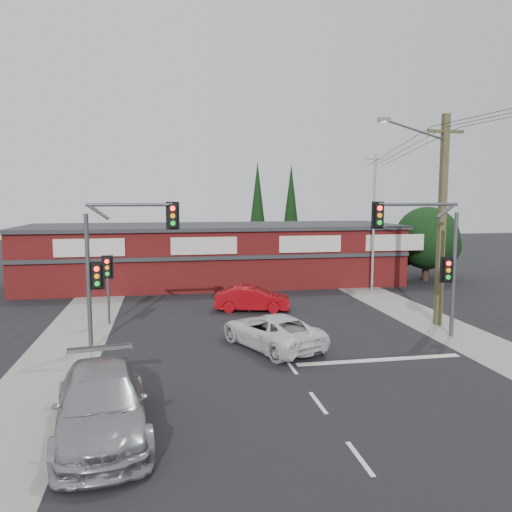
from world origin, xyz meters
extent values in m
plane|color=black|center=(0.00, 0.00, 0.00)|extent=(120.00, 120.00, 0.00)
cube|color=black|center=(0.00, 5.00, 0.01)|extent=(14.00, 70.00, 0.01)
cube|color=gray|center=(-8.50, 5.00, 0.01)|extent=(3.00, 70.00, 0.02)
cube|color=gray|center=(8.50, 5.00, 0.01)|extent=(3.00, 70.00, 0.02)
cube|color=silver|center=(3.50, -1.50, 0.01)|extent=(6.50, 0.35, 0.01)
imported|color=silver|center=(-0.21, 0.83, 0.70)|extent=(4.15, 5.56, 1.40)
imported|color=#979A9C|center=(-6.13, -5.81, 0.82)|extent=(2.98, 5.88, 1.64)
imported|color=maroon|center=(0.17, 7.56, 0.67)|extent=(4.27, 2.26, 1.34)
cube|color=silver|center=(0.00, -8.19, 0.01)|extent=(0.12, 1.60, 0.01)
cube|color=silver|center=(0.00, -4.91, 0.01)|extent=(0.12, 1.60, 0.01)
cube|color=silver|center=(0.00, -1.64, 0.01)|extent=(0.12, 1.60, 0.01)
cube|color=silver|center=(0.00, 1.63, 0.01)|extent=(0.12, 1.60, 0.01)
cube|color=silver|center=(0.00, 4.90, 0.01)|extent=(0.12, 1.60, 0.01)
cube|color=silver|center=(0.00, 8.17, 0.01)|extent=(0.12, 1.60, 0.01)
cube|color=silver|center=(0.00, 11.44, 0.01)|extent=(0.12, 1.60, 0.01)
cube|color=silver|center=(0.00, 14.71, 0.01)|extent=(0.12, 1.60, 0.01)
cube|color=silver|center=(0.00, 17.99, 0.01)|extent=(0.12, 1.60, 0.01)
cube|color=silver|center=(0.00, 21.26, 0.01)|extent=(0.12, 1.60, 0.01)
cube|color=silver|center=(0.00, 24.53, 0.01)|extent=(0.12, 1.60, 0.01)
cube|color=#460E0E|center=(-1.00, 17.00, 2.00)|extent=(26.00, 8.00, 4.00)
cube|color=#2D2D30|center=(-1.00, 17.00, 4.10)|extent=(26.40, 8.40, 0.25)
cube|color=beige|center=(-9.00, 12.95, 3.10)|extent=(4.20, 0.12, 1.10)
cube|color=beige|center=(-2.00, 12.95, 3.10)|extent=(4.20, 0.12, 1.10)
cube|color=beige|center=(5.00, 12.95, 3.10)|extent=(4.20, 0.12, 1.10)
cube|color=beige|center=(11.00, 12.95, 3.10)|extent=(4.20, 0.12, 1.10)
cube|color=#2D2D30|center=(-1.00, 12.90, 2.30)|extent=(26.00, 0.15, 0.25)
cylinder|color=#2D2116|center=(14.50, 15.00, 0.90)|extent=(0.50, 0.50, 1.80)
sphere|color=black|center=(14.50, 15.00, 3.20)|extent=(4.60, 4.60, 4.60)
sphere|color=black|center=(16.00, 16.00, 2.50)|extent=(3.40, 3.40, 3.40)
sphere|color=black|center=(13.20, 16.40, 2.30)|extent=(2.80, 2.80, 2.80)
cylinder|color=#2D2116|center=(3.50, 24.00, 1.00)|extent=(0.24, 0.24, 2.00)
cone|color=black|center=(3.50, 24.00, 5.50)|extent=(1.80, 1.80, 7.50)
cylinder|color=#2D2116|center=(7.00, 26.00, 1.00)|extent=(0.24, 0.24, 2.00)
cone|color=black|center=(7.00, 26.00, 5.50)|extent=(1.80, 1.80, 7.50)
cylinder|color=#47494C|center=(-7.50, 2.00, 2.75)|extent=(0.18, 0.18, 5.50)
cylinder|color=#47494C|center=(-5.80, 2.00, 5.85)|extent=(3.40, 0.14, 0.14)
cylinder|color=#47494C|center=(-6.99, 2.00, 5.55)|extent=(0.82, 0.14, 0.63)
cube|color=black|center=(-4.10, 2.00, 5.40)|extent=(0.32, 0.22, 0.95)
cube|color=black|center=(-4.10, 2.07, 5.40)|extent=(0.55, 0.04, 1.15)
cylinder|color=#FF0C07|center=(-4.10, 1.87, 5.70)|extent=(0.20, 0.06, 0.20)
cylinder|color=orange|center=(-4.10, 1.87, 5.40)|extent=(0.20, 0.06, 0.20)
cylinder|color=#0CE526|center=(-4.10, 1.87, 5.10)|extent=(0.20, 0.06, 0.20)
cube|color=black|center=(-7.15, 2.00, 3.00)|extent=(0.32, 0.22, 0.95)
cube|color=black|center=(-7.15, 2.07, 3.00)|extent=(0.55, 0.04, 1.15)
cylinder|color=#FF0C07|center=(-7.15, 1.87, 3.30)|extent=(0.20, 0.06, 0.20)
cylinder|color=orange|center=(-7.15, 1.87, 3.00)|extent=(0.20, 0.06, 0.20)
cylinder|color=#0CE526|center=(-7.15, 1.87, 2.70)|extent=(0.20, 0.06, 0.20)
cylinder|color=#47494C|center=(8.00, 1.00, 2.75)|extent=(0.18, 0.18, 5.50)
cylinder|color=#47494C|center=(6.20, 1.00, 5.85)|extent=(3.60, 0.14, 0.14)
cylinder|color=#47494C|center=(7.46, 1.00, 5.55)|extent=(0.82, 0.14, 0.63)
cube|color=black|center=(4.40, 1.00, 5.40)|extent=(0.32, 0.22, 0.95)
cube|color=black|center=(4.40, 1.07, 5.40)|extent=(0.55, 0.04, 1.15)
cylinder|color=#FF0C07|center=(4.40, 0.87, 5.70)|extent=(0.20, 0.06, 0.20)
cylinder|color=orange|center=(4.40, 0.87, 5.40)|extent=(0.20, 0.06, 0.20)
cylinder|color=#0CE526|center=(4.40, 0.87, 5.10)|extent=(0.20, 0.06, 0.20)
cube|color=black|center=(7.65, 1.00, 3.00)|extent=(0.32, 0.22, 0.95)
cube|color=black|center=(7.65, 1.07, 3.00)|extent=(0.55, 0.04, 1.15)
cylinder|color=#FF0C07|center=(7.65, 0.87, 3.30)|extent=(0.20, 0.06, 0.20)
cylinder|color=orange|center=(7.65, 0.87, 3.00)|extent=(0.20, 0.06, 0.20)
cylinder|color=#0CE526|center=(7.65, 0.87, 2.70)|extent=(0.20, 0.06, 0.20)
cylinder|color=#47494C|center=(-7.20, 6.00, 1.50)|extent=(0.12, 0.12, 3.00)
cube|color=black|center=(-7.20, 6.00, 2.80)|extent=(0.32, 0.22, 0.95)
cube|color=black|center=(-7.20, 6.07, 2.80)|extent=(0.55, 0.04, 1.15)
cylinder|color=#FF0C07|center=(-7.20, 5.87, 3.10)|extent=(0.20, 0.06, 0.20)
cylinder|color=orange|center=(-7.20, 5.87, 2.80)|extent=(0.20, 0.06, 0.20)
cylinder|color=#0CE526|center=(-7.20, 5.87, 2.50)|extent=(0.20, 0.06, 0.20)
cube|color=brown|center=(8.50, 3.00, 5.00)|extent=(0.30, 0.30, 10.00)
cube|color=brown|center=(8.50, 3.00, 9.20)|extent=(1.80, 0.14, 0.14)
cylinder|color=#47494C|center=(6.90, 2.85, 9.20)|extent=(3.23, 0.39, 0.89)
cube|color=slate|center=(5.30, 2.70, 9.60)|extent=(0.55, 0.25, 0.18)
cylinder|color=silver|center=(5.30, 2.70, 9.50)|extent=(0.28, 0.28, 0.05)
cylinder|color=gray|center=(9.00, 12.00, 4.50)|extent=(0.16, 0.16, 9.00)
cube|color=gray|center=(9.00, 12.00, 8.60)|extent=(1.20, 0.10, 0.10)
cylinder|color=black|center=(8.15, 7.50, 8.80)|extent=(0.73, 9.01, 1.22)
cylinder|color=black|center=(8.75, 7.50, 8.80)|extent=(0.52, 9.00, 1.22)
cylinder|color=black|center=(9.34, 7.50, 8.80)|extent=(0.31, 9.00, 1.22)
camera|label=1|loc=(-4.40, -18.69, 6.12)|focal=35.00mm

